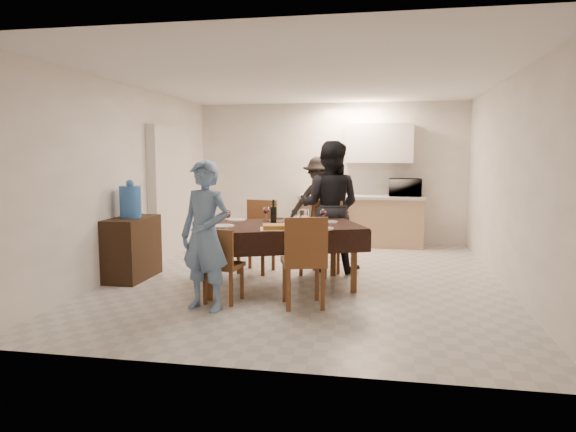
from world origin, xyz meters
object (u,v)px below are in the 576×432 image
(savoury_tart, at_px, (278,227))
(microwave, at_px, (405,187))
(person_near, at_px, (205,236))
(water_jug, at_px, (130,202))
(person_far, at_px, (330,206))
(wine_bottle, at_px, (273,212))
(person_kitchen, at_px, (320,203))
(console, at_px, (132,248))
(dining_table, at_px, (277,227))
(water_pitcher, at_px, (304,218))

(savoury_tart, distance_m, microwave, 3.92)
(microwave, distance_m, person_near, 4.80)
(water_jug, relative_size, person_far, 0.23)
(wine_bottle, bearing_deg, person_kitchen, 84.56)
(water_jug, distance_m, savoury_tart, 2.14)
(water_jug, xyz_separation_m, savoury_tart, (2.08, -0.46, -0.22))
(console, relative_size, person_far, 0.48)
(dining_table, xyz_separation_m, wine_bottle, (-0.05, 0.05, 0.19))
(person_far, bearing_deg, wine_bottle, 67.14)
(microwave, height_order, person_far, person_far)
(console, bearing_deg, person_near, -38.46)
(dining_table, relative_size, person_near, 1.45)
(water_jug, height_order, water_pitcher, water_jug)
(savoury_tart, bearing_deg, person_far, 72.53)
(water_pitcher, relative_size, person_near, 0.12)
(water_pitcher, bearing_deg, water_jug, 176.70)
(water_jug, distance_m, microwave, 4.80)
(dining_table, height_order, microwave, microwave)
(console, xyz_separation_m, water_jug, (0.00, 0.00, 0.62))
(microwave, bearing_deg, savoury_tart, 66.25)
(console, bearing_deg, wine_bottle, -1.01)
(water_pitcher, xyz_separation_m, microwave, (1.32, 3.25, 0.18))
(water_jug, relative_size, microwave, 0.74)
(dining_table, bearing_deg, wine_bottle, 113.44)
(person_kitchen, bearing_deg, console, -129.34)
(person_kitchen, bearing_deg, person_far, -78.59)
(water_pitcher, height_order, person_kitchen, person_kitchen)
(person_near, xyz_separation_m, person_far, (1.10, 2.10, 0.12))
(console, height_order, water_pitcher, water_pitcher)
(water_pitcher, bearing_deg, person_far, 79.70)
(person_near, bearing_deg, dining_table, 78.60)
(wine_bottle, height_order, water_pitcher, wine_bottle)
(microwave, relative_size, person_kitchen, 0.35)
(savoury_tart, height_order, person_far, person_far)
(water_pitcher, bearing_deg, savoury_tart, -127.15)
(dining_table, relative_size, person_kitchen, 1.43)
(wine_bottle, xyz_separation_m, savoury_tart, (0.15, -0.43, -0.13))
(dining_table, distance_m, person_kitchen, 2.76)
(water_pitcher, distance_m, savoury_tart, 0.42)
(person_kitchen, bearing_deg, dining_table, -94.31)
(water_jug, height_order, person_far, person_far)
(water_jug, distance_m, wine_bottle, 1.93)
(water_pitcher, xyz_separation_m, person_far, (0.20, 1.10, 0.03))
(console, xyz_separation_m, person_kitchen, (2.18, 2.66, 0.40))
(wine_bottle, distance_m, microwave, 3.59)
(water_jug, bearing_deg, console, -90.00)
(dining_table, relative_size, person_far, 1.26)
(person_far, bearing_deg, console, 29.02)
(person_kitchen, bearing_deg, wine_bottle, -95.44)
(wine_bottle, relative_size, person_kitchen, 0.19)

